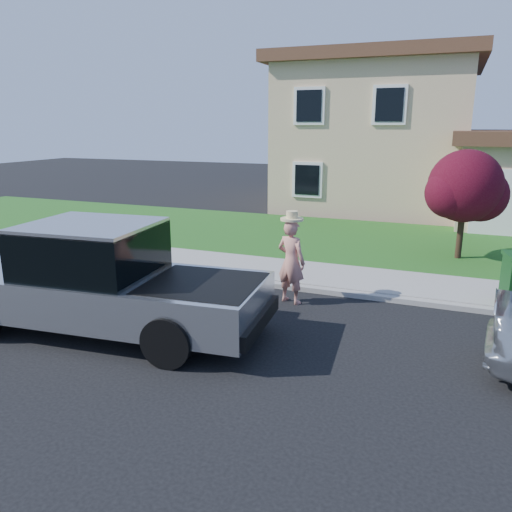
# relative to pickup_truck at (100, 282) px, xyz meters

# --- Properties ---
(ground) EXTENTS (80.00, 80.00, 0.00)m
(ground) POSITION_rel_pickup_truck_xyz_m (2.51, 0.79, -0.98)
(ground) COLOR black
(ground) RESTS_ON ground
(curb) EXTENTS (40.00, 0.20, 0.12)m
(curb) POSITION_rel_pickup_truck_xyz_m (3.51, 3.69, -0.92)
(curb) COLOR gray
(curb) RESTS_ON ground
(sidewalk) EXTENTS (40.00, 2.00, 0.15)m
(sidewalk) POSITION_rel_pickup_truck_xyz_m (3.51, 4.79, -0.91)
(sidewalk) COLOR gray
(sidewalk) RESTS_ON ground
(lawn) EXTENTS (40.00, 7.00, 0.10)m
(lawn) POSITION_rel_pickup_truck_xyz_m (3.51, 9.29, -0.93)
(lawn) COLOR #144816
(lawn) RESTS_ON ground
(house) EXTENTS (14.00, 11.30, 6.85)m
(house) POSITION_rel_pickup_truck_xyz_m (3.83, 17.17, 2.19)
(house) COLOR tan
(house) RESTS_ON ground
(pickup_truck) EXTENTS (6.57, 2.74, 2.11)m
(pickup_truck) POSITION_rel_pickup_truck_xyz_m (0.00, 0.00, 0.00)
(pickup_truck) COLOR black
(pickup_truck) RESTS_ON ground
(woman) EXTENTS (0.79, 0.63, 2.07)m
(woman) POSITION_rel_pickup_truck_xyz_m (2.91, 2.82, -0.00)
(woman) COLOR tan
(woman) RESTS_ON ground
(ornamental_tree) EXTENTS (2.27, 2.05, 3.12)m
(ornamental_tree) POSITION_rel_pickup_truck_xyz_m (6.43, 7.95, 1.11)
(ornamental_tree) COLOR black
(ornamental_tree) RESTS_ON lawn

